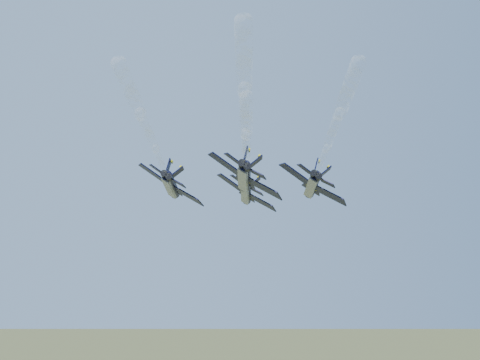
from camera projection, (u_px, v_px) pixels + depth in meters
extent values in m
cylinder|color=black|center=(247.00, 193.00, 123.62)|extent=(4.93, 11.97, 2.10)
cone|color=black|center=(248.00, 196.00, 130.64)|extent=(2.60, 2.76, 2.10)
ellipsoid|color=black|center=(249.00, 192.00, 126.66)|extent=(1.62, 2.35, 1.09)
cube|color=gray|center=(245.00, 196.00, 123.58)|extent=(3.89, 10.61, 1.07)
cube|color=black|center=(231.00, 183.00, 123.20)|extent=(4.58, 3.14, 2.98)
cube|color=yellow|center=(232.00, 184.00, 124.71)|extent=(4.30, 0.60, 2.93)
cube|color=black|center=(261.00, 203.00, 122.60)|extent=(5.24, 4.76, 2.98)
cube|color=yellow|center=(262.00, 203.00, 124.12)|extent=(3.80, 2.55, 2.93)
cube|color=black|center=(236.00, 184.00, 118.19)|extent=(2.18, 1.69, 1.38)
cube|color=black|center=(255.00, 196.00, 117.83)|extent=(2.46, 2.33, 1.38)
cube|color=black|center=(246.00, 181.00, 118.78)|extent=(1.21, 2.09, 2.27)
cube|color=black|center=(254.00, 186.00, 118.63)|extent=(2.32, 2.37, 1.56)
cylinder|color=black|center=(243.00, 189.00, 117.42)|extent=(1.58, 1.37, 1.36)
cylinder|color=black|center=(247.00, 191.00, 117.35)|extent=(1.58, 1.37, 1.36)
cylinder|color=black|center=(171.00, 185.00, 110.31)|extent=(4.93, 11.97, 2.10)
cone|color=black|center=(178.00, 189.00, 117.33)|extent=(2.60, 2.76, 2.10)
ellipsoid|color=black|center=(176.00, 184.00, 113.35)|extent=(1.62, 2.35, 1.09)
cube|color=gray|center=(169.00, 188.00, 110.28)|extent=(3.89, 10.61, 1.07)
cube|color=black|center=(154.00, 174.00, 109.90)|extent=(4.58, 3.14, 2.98)
cube|color=yellow|center=(156.00, 175.00, 111.41)|extent=(4.30, 0.60, 2.93)
cube|color=black|center=(187.00, 196.00, 109.30)|extent=(5.24, 4.76, 2.98)
cube|color=yellow|center=(189.00, 197.00, 110.81)|extent=(3.80, 2.55, 2.93)
cube|color=black|center=(155.00, 174.00, 104.89)|extent=(2.18, 1.69, 1.38)
cube|color=black|center=(177.00, 188.00, 104.52)|extent=(2.46, 2.33, 1.38)
cube|color=black|center=(167.00, 172.00, 105.48)|extent=(1.21, 2.09, 2.27)
cube|color=black|center=(176.00, 177.00, 105.33)|extent=(2.32, 2.37, 1.56)
cylinder|color=black|center=(162.00, 180.00, 104.12)|extent=(1.58, 1.37, 1.36)
cylinder|color=black|center=(167.00, 183.00, 104.04)|extent=(1.58, 1.37, 1.36)
cylinder|color=black|center=(313.00, 185.00, 109.99)|extent=(4.93, 11.97, 2.10)
cone|color=black|center=(310.00, 189.00, 117.01)|extent=(2.60, 2.76, 2.10)
ellipsoid|color=black|center=(313.00, 184.00, 113.03)|extent=(1.62, 2.35, 1.09)
cube|color=gray|center=(310.00, 188.00, 109.96)|extent=(3.89, 10.61, 1.07)
cube|color=black|center=(295.00, 174.00, 109.57)|extent=(4.58, 3.14, 2.98)
cube|color=yellow|center=(295.00, 175.00, 111.08)|extent=(4.30, 0.60, 2.93)
cube|color=black|center=(330.00, 196.00, 108.98)|extent=(5.24, 4.76, 2.98)
cube|color=yellow|center=(329.00, 196.00, 110.49)|extent=(3.80, 2.55, 2.93)
cube|color=black|center=(303.00, 174.00, 104.57)|extent=(2.18, 1.69, 1.38)
cube|color=black|center=(326.00, 188.00, 104.20)|extent=(2.46, 2.33, 1.38)
cube|color=black|center=(315.00, 171.00, 105.16)|extent=(1.21, 2.09, 2.27)
cube|color=black|center=(323.00, 177.00, 105.01)|extent=(2.32, 2.37, 1.56)
cylinder|color=black|center=(312.00, 180.00, 103.80)|extent=(1.58, 1.37, 1.36)
cylinder|color=black|center=(317.00, 183.00, 103.72)|extent=(1.58, 1.37, 1.36)
cylinder|color=black|center=(245.00, 177.00, 98.86)|extent=(4.93, 11.97, 2.10)
cone|color=black|center=(247.00, 182.00, 105.88)|extent=(2.60, 2.76, 2.10)
ellipsoid|color=black|center=(248.00, 176.00, 101.90)|extent=(1.62, 2.35, 1.09)
cube|color=gray|center=(243.00, 180.00, 98.82)|extent=(3.89, 10.61, 1.07)
cube|color=black|center=(226.00, 164.00, 98.44)|extent=(4.58, 3.14, 2.98)
cube|color=yellow|center=(227.00, 165.00, 99.95)|extent=(4.30, 0.60, 2.93)
cube|color=black|center=(263.00, 189.00, 97.85)|extent=(5.24, 4.76, 2.98)
cube|color=yellow|center=(264.00, 190.00, 99.36)|extent=(3.80, 2.55, 2.93)
cube|color=black|center=(231.00, 164.00, 93.44)|extent=(2.18, 1.69, 1.38)
cube|color=black|center=(255.00, 180.00, 93.07)|extent=(2.46, 2.33, 1.38)
cube|color=black|center=(244.00, 161.00, 94.02)|extent=(1.21, 2.09, 2.27)
cube|color=black|center=(254.00, 168.00, 93.88)|extent=(2.32, 2.37, 1.56)
cylinder|color=black|center=(240.00, 170.00, 92.67)|extent=(1.58, 1.37, 1.36)
cylinder|color=black|center=(245.00, 174.00, 92.59)|extent=(1.58, 1.37, 1.36)
cylinder|color=white|center=(243.00, 185.00, 110.55)|extent=(4.52, 13.93, 1.11)
cylinder|color=white|center=(239.00, 176.00, 97.35)|extent=(4.93, 14.03, 1.53)
cylinder|color=white|center=(233.00, 163.00, 84.14)|extent=(5.41, 14.16, 2.03)
cylinder|color=white|center=(157.00, 175.00, 97.24)|extent=(4.52, 13.93, 1.11)
cylinder|color=white|center=(139.00, 163.00, 84.04)|extent=(4.93, 14.03, 1.53)
cylinder|color=white|center=(113.00, 145.00, 70.84)|extent=(5.41, 14.16, 2.03)
cylinder|color=white|center=(317.00, 175.00, 96.92)|extent=(4.52, 13.93, 1.11)
cylinder|color=white|center=(324.00, 162.00, 83.72)|extent=(4.93, 14.03, 1.53)
cylinder|color=white|center=(333.00, 144.00, 70.52)|extent=(5.41, 14.16, 2.03)
cylinder|color=white|center=(240.00, 165.00, 85.79)|extent=(4.52, 13.93, 1.11)
cylinder|color=white|center=(234.00, 148.00, 72.59)|extent=(4.93, 14.03, 1.53)
cylinder|color=white|center=(225.00, 123.00, 59.39)|extent=(5.41, 14.16, 2.03)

